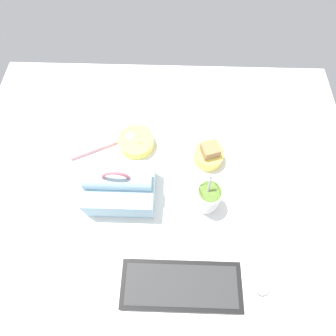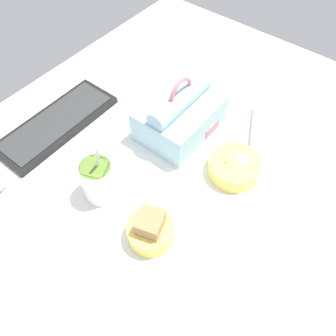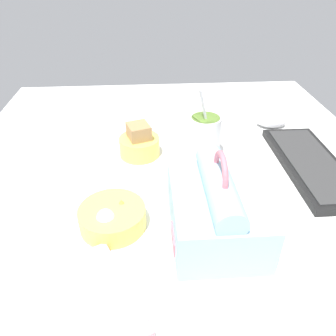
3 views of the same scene
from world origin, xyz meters
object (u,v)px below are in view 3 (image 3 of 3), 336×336
(computer_mouse, at_px, (271,121))
(bento_bowl_sandwich, at_px, (139,144))
(keyboard, at_px, (311,165))
(soup_cup, at_px, (204,136))
(bento_bowl_snacks, at_px, (113,217))
(lunch_bag, at_px, (216,209))
(chopstick_case, at_px, (120,287))

(computer_mouse, bearing_deg, bento_bowl_sandwich, -70.90)
(keyboard, xyz_separation_m, soup_cup, (-0.08, -0.26, 0.05))
(soup_cup, height_order, bento_bowl_snacks, soup_cup)
(keyboard, xyz_separation_m, lunch_bag, (0.20, -0.28, 0.05))
(bento_bowl_snacks, bearing_deg, soup_cup, 138.84)
(computer_mouse, height_order, chopstick_case, computer_mouse)
(lunch_bag, relative_size, soup_cup, 1.21)
(bento_bowl_snacks, distance_m, computer_mouse, 0.61)
(lunch_bag, relative_size, bento_bowl_sandwich, 2.10)
(keyboard, bearing_deg, soup_cup, -107.27)
(bento_bowl_snacks, xyz_separation_m, computer_mouse, (-0.40, 0.45, -0.01))
(lunch_bag, height_order, soup_cup, soup_cup)
(lunch_bag, distance_m, soup_cup, 0.28)
(bento_bowl_sandwich, relative_size, chopstick_case, 0.57)
(computer_mouse, bearing_deg, lunch_bag, -30.67)
(soup_cup, distance_m, bento_bowl_sandwich, 0.17)
(chopstick_case, bearing_deg, bento_bowl_sandwich, 175.82)
(lunch_bag, height_order, chopstick_case, lunch_bag)
(bento_bowl_sandwich, xyz_separation_m, chopstick_case, (0.42, -0.03, -0.02))
(bento_bowl_sandwich, bearing_deg, keyboard, 77.57)
(lunch_bag, relative_size, chopstick_case, 1.20)
(keyboard, xyz_separation_m, chopstick_case, (0.32, -0.46, -0.00))
(lunch_bag, height_order, bento_bowl_sandwich, lunch_bag)
(chopstick_case, bearing_deg, computer_mouse, 142.06)
(bento_bowl_sandwich, height_order, chopstick_case, bento_bowl_sandwich)
(keyboard, relative_size, computer_mouse, 3.95)
(keyboard, distance_m, chopstick_case, 0.56)
(lunch_bag, xyz_separation_m, chopstick_case, (0.12, -0.17, -0.05))
(soup_cup, bearing_deg, computer_mouse, 123.12)
(lunch_bag, height_order, bento_bowl_snacks, lunch_bag)
(bento_bowl_sandwich, bearing_deg, bento_bowl_snacks, -11.01)
(bento_bowl_sandwich, height_order, bento_bowl_snacks, bento_bowl_sandwich)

